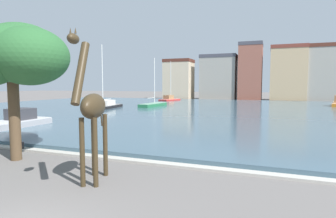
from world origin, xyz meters
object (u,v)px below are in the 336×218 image
object	(u,v)px
sailboat_black	(103,107)
sailboat_green	(155,105)
shade_tree	(16,56)
giraffe_statue	(92,109)
sailboat_red	(171,99)
mooring_bollard	(22,146)
sailboat_grey	(13,124)

from	to	relation	value
sailboat_black	sailboat_green	bearing A→B (deg)	54.79
sailboat_black	shade_tree	bearing A→B (deg)	-65.26
giraffe_statue	sailboat_red	xyz separation A→B (m)	(-14.77, 49.21, -2.24)
giraffe_statue	shade_tree	bearing A→B (deg)	164.12
mooring_bollard	sailboat_grey	bearing A→B (deg)	142.71
shade_tree	mooring_bollard	bearing A→B (deg)	136.32
giraffe_statue	mooring_bollard	xyz separation A→B (m)	(-6.79, 2.85, -2.51)
shade_tree	sailboat_grey	bearing A→B (deg)	141.49
mooring_bollard	shade_tree	bearing A→B (deg)	-43.68
sailboat_black	sailboat_grey	size ratio (longest dim) A/B	1.26
sailboat_red	shade_tree	xyz separation A→B (m)	(9.35, -47.67, 4.55)
sailboat_black	shade_tree	distance (m)	26.26
giraffe_statue	sailboat_grey	world-z (taller)	sailboat_grey
sailboat_grey	shade_tree	size ratio (longest dim) A/B	1.09
sailboat_red	shade_tree	world-z (taller)	sailboat_red
sailboat_black	sailboat_green	world-z (taller)	sailboat_black
mooring_bollard	sailboat_red	bearing A→B (deg)	99.77
shade_tree	giraffe_statue	bearing A→B (deg)	-15.88
sailboat_black	sailboat_green	xyz separation A→B (m)	(5.03, 7.13, -0.07)
sailboat_grey	sailboat_red	world-z (taller)	sailboat_red
sailboat_green	sailboat_grey	bearing A→B (deg)	-94.50
sailboat_green	mooring_bollard	size ratio (longest dim) A/B	15.95
sailboat_green	giraffe_statue	bearing A→B (deg)	-70.77
sailboat_green	sailboat_black	bearing A→B (deg)	-125.21
giraffe_statue	mooring_bollard	bearing A→B (deg)	157.25
giraffe_statue	sailboat_red	size ratio (longest dim) A/B	0.60
sailboat_grey	mooring_bollard	world-z (taller)	sailboat_grey
shade_tree	sailboat_black	bearing A→B (deg)	114.74
giraffe_statue	sailboat_black	xyz separation A→B (m)	(-16.25, 25.03, -2.24)
sailboat_red	shade_tree	distance (m)	48.79
giraffe_statue	sailboat_red	bearing A→B (deg)	106.71
giraffe_statue	sailboat_black	bearing A→B (deg)	122.99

